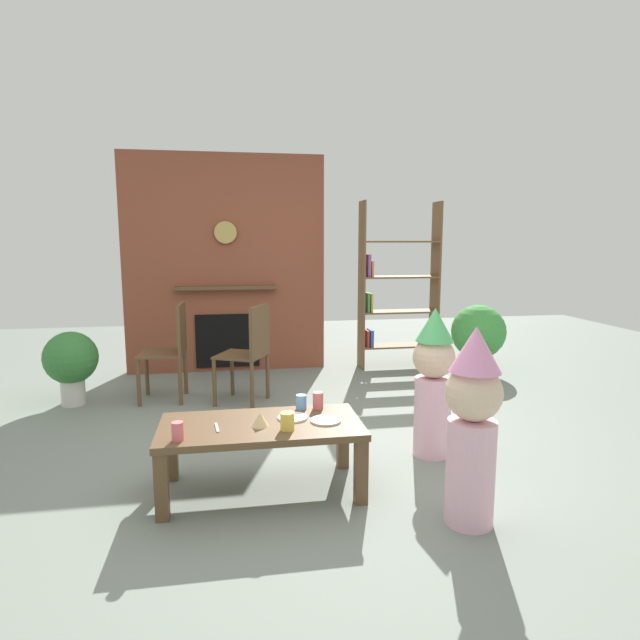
{
  "coord_description": "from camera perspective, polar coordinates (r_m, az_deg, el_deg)",
  "views": [
    {
      "loc": [
        -0.49,
        -3.39,
        1.47
      ],
      "look_at": [
        0.15,
        0.4,
        0.88
      ],
      "focal_mm": 29.57,
      "sensor_mm": 36.0,
      "label": 1
    }
  ],
  "objects": [
    {
      "name": "brick_fireplace_feature",
      "position": [
        6.0,
        -10.18,
        5.88
      ],
      "size": [
        2.2,
        0.28,
        2.4
      ],
      "color": "brown",
      "rests_on": "ground_plane"
    },
    {
      "name": "child_with_cone_hat",
      "position": [
        2.84,
        16.19,
        -10.52
      ],
      "size": [
        0.29,
        0.29,
        1.04
      ],
      "rotation": [
        0.0,
        0.0,
        2.67
      ],
      "color": "#EAB2C6",
      "rests_on": "ground_plane"
    },
    {
      "name": "dining_chair_left",
      "position": [
        5.01,
        -15.74,
        -2.68
      ],
      "size": [
        0.42,
        0.42,
        0.9
      ],
      "rotation": [
        0.0,
        0.0,
        3.09
      ],
      "color": "brown",
      "rests_on": "ground_plane"
    },
    {
      "name": "paper_cup_near_right",
      "position": [
        3.35,
        -0.21,
        -8.72
      ],
      "size": [
        0.07,
        0.07,
        0.11
      ],
      "primitive_type": "cylinder",
      "color": "#E5666B",
      "rests_on": "coffee_table"
    },
    {
      "name": "paper_cup_center",
      "position": [
        3.0,
        -3.56,
        -10.88
      ],
      "size": [
        0.08,
        0.08,
        0.1
      ],
      "primitive_type": "cylinder",
      "color": "#F2CC4C",
      "rests_on": "coffee_table"
    },
    {
      "name": "child_in_pink",
      "position": [
        3.66,
        12.16,
        -6.22
      ],
      "size": [
        0.28,
        0.28,
        1.02
      ],
      "rotation": [
        0.0,
        0.0,
        -2.87
      ],
      "color": "#EAB2C6",
      "rests_on": "ground_plane"
    },
    {
      "name": "table_fork",
      "position": [
        3.09,
        -11.1,
        -11.35
      ],
      "size": [
        0.03,
        0.15,
        0.01
      ],
      "primitive_type": "cube",
      "rotation": [
        0.0,
        0.0,
        1.69
      ],
      "color": "silver",
      "rests_on": "coffee_table"
    },
    {
      "name": "bookshelf",
      "position": [
        6.11,
        8.07,
        3.08
      ],
      "size": [
        0.9,
        0.28,
        1.9
      ],
      "color": "brown",
      "rests_on": "ground_plane"
    },
    {
      "name": "coffee_table",
      "position": [
        3.15,
        -6.38,
        -12.15
      ],
      "size": [
        1.17,
        0.57,
        0.42
      ],
      "color": "brown",
      "rests_on": "ground_plane"
    },
    {
      "name": "paper_cup_far_left",
      "position": [
        3.34,
        -2.05,
        -8.87
      ],
      "size": [
        0.07,
        0.07,
        0.09
      ],
      "primitive_type": "cylinder",
      "color": "#669EE0",
      "rests_on": "coffee_table"
    },
    {
      "name": "paper_cup_near_left",
      "position": [
        2.94,
        -15.16,
        -11.56
      ],
      "size": [
        0.06,
        0.06,
        0.1
      ],
      "primitive_type": "cylinder",
      "color": "#E5666B",
      "rests_on": "coffee_table"
    },
    {
      "name": "ground_plane",
      "position": [
        3.73,
        -1.28,
        -14.51
      ],
      "size": [
        12.0,
        12.0,
        0.0
      ],
      "primitive_type": "plane",
      "color": "gray"
    },
    {
      "name": "potted_plant_short",
      "position": [
        5.2,
        -25.36,
        -4.01
      ],
      "size": [
        0.47,
        0.47,
        0.67
      ],
      "color": "beige",
      "rests_on": "ground_plane"
    },
    {
      "name": "dining_chair_middle",
      "position": [
        4.76,
        -7.54,
        -3.03
      ],
      "size": [
        0.53,
        0.53,
        0.9
      ],
      "rotation": [
        0.0,
        0.0,
        2.69
      ],
      "color": "brown",
      "rests_on": "ground_plane"
    },
    {
      "name": "paper_plate_front",
      "position": [
        3.19,
        -2.97,
        -10.49
      ],
      "size": [
        0.18,
        0.18,
        0.01
      ],
      "primitive_type": "cylinder",
      "color": "white",
      "rests_on": "coffee_table"
    },
    {
      "name": "potted_plant_tall",
      "position": [
        6.1,
        16.76,
        -1.43
      ],
      "size": [
        0.6,
        0.6,
        0.76
      ],
      "color": "#9E5B42",
      "rests_on": "ground_plane"
    },
    {
      "name": "paper_plate_rear",
      "position": [
        3.14,
        0.64,
        -10.81
      ],
      "size": [
        0.18,
        0.18,
        0.01
      ],
      "primitive_type": "cylinder",
      "color": "white",
      "rests_on": "coffee_table"
    },
    {
      "name": "birthday_cake_slice",
      "position": [
        3.07,
        -6.49,
        -10.63
      ],
      "size": [
        0.1,
        0.1,
        0.08
      ],
      "primitive_type": "cone",
      "color": "#EAC68C",
      "rests_on": "coffee_table"
    }
  ]
}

